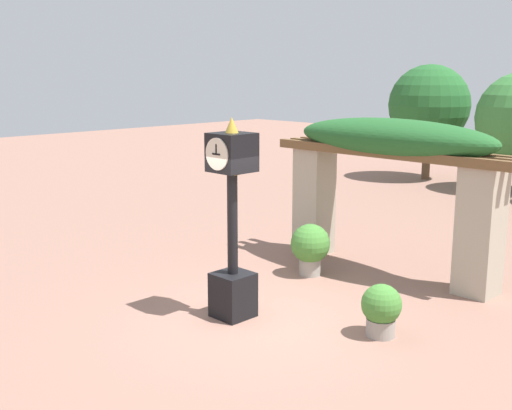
# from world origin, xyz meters

# --- Properties ---
(ground_plane) EXTENTS (60.00, 60.00, 0.00)m
(ground_plane) POSITION_xyz_m (0.00, 0.00, 0.00)
(ground_plane) COLOR #8E6656
(pedestal_clock) EXTENTS (0.57, 0.62, 3.07)m
(pedestal_clock) POSITION_xyz_m (-0.36, -0.20, 1.45)
(pedestal_clock) COLOR black
(pedestal_clock) RESTS_ON ground
(pergola) EXTENTS (4.86, 1.24, 2.89)m
(pergola) POSITION_xyz_m (0.00, 3.43, 2.07)
(pergola) COLOR #A89E89
(pergola) RESTS_ON ground
(potted_plant_near_left) EXTENTS (0.73, 0.73, 0.97)m
(potted_plant_near_left) POSITION_xyz_m (-0.87, 2.22, 0.55)
(potted_plant_near_left) COLOR gray
(potted_plant_near_left) RESTS_ON ground
(potted_plant_near_right) EXTENTS (0.58, 0.58, 0.77)m
(potted_plant_near_right) POSITION_xyz_m (1.68, 0.78, 0.41)
(potted_plant_near_right) COLOR gray
(potted_plant_near_right) RESTS_ON ground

